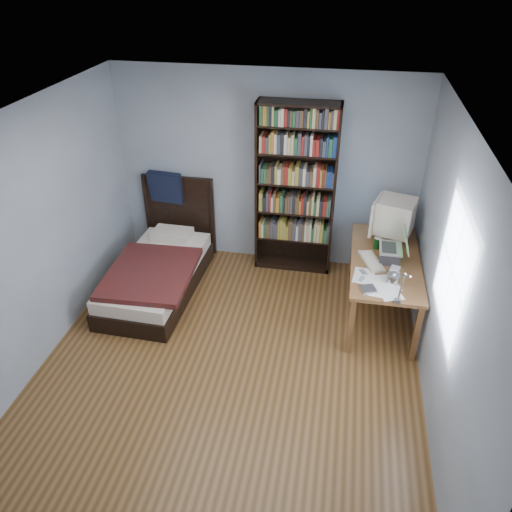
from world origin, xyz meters
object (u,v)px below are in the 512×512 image
(desk_lamp, at_px, (394,282))
(speaker, at_px, (394,275))
(bed, at_px, (159,269))
(keyboard, at_px, (371,261))
(desk, at_px, (381,262))
(soda_can, at_px, (377,243))
(bookshelf, at_px, (296,190))
(laptop, at_px, (392,252))
(crt_monitor, at_px, (393,216))

(desk_lamp, bearing_deg, speaker, 82.86)
(speaker, height_order, bed, bed)
(keyboard, height_order, bed, bed)
(desk, height_order, keyboard, keyboard)
(soda_can, height_order, bed, bed)
(bookshelf, xyz_separation_m, bed, (-1.57, -0.79, -0.83))
(laptop, relative_size, bookshelf, 0.18)
(laptop, bearing_deg, crt_monitor, 89.14)
(keyboard, distance_m, bed, 2.57)
(crt_monitor, xyz_separation_m, desk_lamp, (-0.09, -1.62, 0.19))
(desk, relative_size, bookshelf, 0.73)
(desk, bearing_deg, bed, -171.63)
(speaker, distance_m, bed, 2.83)
(crt_monitor, height_order, soda_can, crt_monitor)
(desk_lamp, height_order, speaker, desk_lamp)
(soda_can, height_order, bookshelf, bookshelf)
(desk, xyz_separation_m, speaker, (0.05, -0.87, 0.41))
(bookshelf, bearing_deg, bed, -153.28)
(bookshelf, bearing_deg, speaker, -47.62)
(laptop, bearing_deg, speaker, -89.32)
(desk, relative_size, laptop, 4.10)
(speaker, relative_size, bookshelf, 0.08)
(speaker, bearing_deg, crt_monitor, 104.28)
(desk, distance_m, desk_lamp, 1.75)
(desk, relative_size, crt_monitor, 2.93)
(laptop, height_order, soda_can, laptop)
(keyboard, height_order, bookshelf, bookshelf)
(desk, bearing_deg, bookshelf, 160.25)
(desk_lamp, relative_size, bed, 0.30)
(desk, relative_size, desk_lamp, 2.67)
(desk, height_order, soda_can, soda_can)
(crt_monitor, distance_m, soda_can, 0.38)
(desk, height_order, bed, bed)
(bed, bearing_deg, laptop, -1.11)
(laptop, bearing_deg, keyboard, -159.13)
(laptop, relative_size, soda_can, 2.97)
(crt_monitor, bearing_deg, speaker, -90.15)
(keyboard, height_order, speaker, speaker)
(keyboard, bearing_deg, speaker, -78.35)
(crt_monitor, bearing_deg, desk, -132.77)
(desk, xyz_separation_m, desk_lamp, (-0.03, -1.56, 0.79))
(desk_lamp, distance_m, bed, 3.04)
(bed, bearing_deg, keyboard, -3.00)
(speaker, bearing_deg, keyboard, 135.84)
(desk_lamp, relative_size, soda_can, 4.56)
(crt_monitor, bearing_deg, desk_lamp, -93.14)
(desk, height_order, speaker, speaker)
(laptop, distance_m, soda_can, 0.28)
(bed, bearing_deg, soda_can, 4.10)
(desk, distance_m, soda_can, 0.44)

